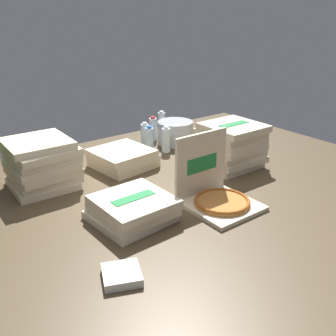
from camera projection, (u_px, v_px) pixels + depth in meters
The scene contains 13 objects.
ground_plane at pixel (173, 199), 2.21m from camera, with size 3.20×2.40×0.02m, color #4C3D28.
open_pizza_box at pixel (216, 192), 2.11m from camera, with size 0.35×0.36×0.38m.
pizza_stack_right_far at pixel (42, 164), 2.30m from camera, with size 0.39×0.39×0.29m.
pizza_stack_right_mid at pixel (132, 209), 1.96m from camera, with size 0.39×0.39×0.13m.
pizza_stack_left_far at pixel (123, 158), 2.62m from camera, with size 0.41×0.40×0.12m.
pizza_stack_center_far at pixel (231, 145), 2.61m from camera, with size 0.39×0.39×0.29m.
ice_bucket at pixel (175, 132), 3.07m from camera, with size 0.28×0.28×0.18m, color #B7BABF.
water_bottle_0 at pixel (153, 129), 3.14m from camera, with size 0.06×0.06×0.20m.
water_bottle_1 at pixel (166, 140), 2.88m from camera, with size 0.06×0.06×0.20m.
water_bottle_2 at pixel (149, 139), 2.89m from camera, with size 0.06×0.06×0.20m.
water_bottle_3 at pixel (145, 135), 2.98m from camera, with size 0.06×0.06×0.20m.
water_bottle_4 at pixel (162, 123), 3.30m from camera, with size 0.06×0.06×0.20m.
napkin_pile at pixel (122, 275), 1.55m from camera, with size 0.15×0.15×0.04m, color white.
Camera 1 is at (-1.22, -1.56, 1.00)m, focal length 41.68 mm.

